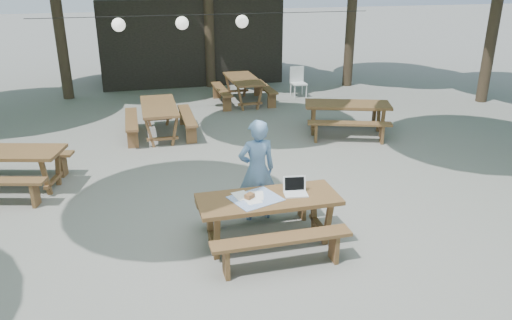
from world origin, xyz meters
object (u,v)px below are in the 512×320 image
Objects in this scene: main_picnic_table at (268,220)px; woman at (257,170)px; plastic_chair at (298,88)px; picnic_table_nw at (7,170)px.

woman reaches higher than main_picnic_table.
plastic_chair is at bearing -117.12° from woman.
woman is at bearing -13.05° from picnic_table_nw.
picnic_table_nw is 2.49× the size of plastic_chair.
woman is at bearing -114.14° from plastic_chair.
plastic_chair is (7.33, 5.26, -0.13)m from picnic_table_nw.
main_picnic_table is at bearing -21.86° from picnic_table_nw.
plastic_chair is at bearing 68.13° from main_picnic_table.
main_picnic_table is 5.01m from picnic_table_nw.
woman is (0.05, 0.84, 0.43)m from main_picnic_table.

